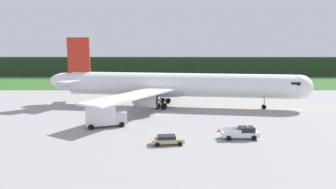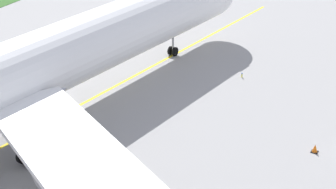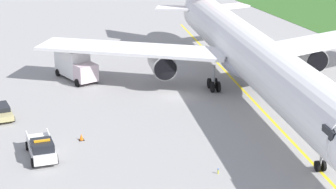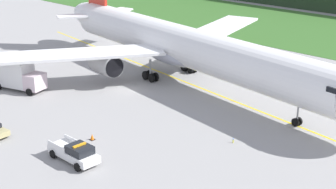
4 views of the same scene
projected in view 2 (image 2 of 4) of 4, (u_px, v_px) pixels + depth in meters
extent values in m
plane|color=#969493|center=(98.00, 172.00, 39.45)|extent=(320.00, 320.00, 0.00)
cube|color=yellow|center=(38.00, 128.00, 45.15)|extent=(77.07, 11.03, 0.01)
cylinder|color=white|center=(32.00, 69.00, 43.08)|extent=(48.85, 11.77, 5.11)
ellipsoid|color=#ABAEBE|center=(8.00, 98.00, 41.86)|extent=(12.52, 6.96, 2.81)
cube|color=white|center=(90.00, 173.00, 31.63)|extent=(16.31, 21.73, 0.35)
cylinder|color=#A4A4A4|center=(74.00, 161.00, 35.30)|extent=(4.68, 3.34, 2.77)
cylinder|color=black|center=(98.00, 146.00, 36.96)|extent=(0.47, 2.54, 2.54)
cylinder|color=gray|center=(173.00, 40.00, 58.23)|extent=(0.20, 0.20, 2.33)
cylinder|color=black|center=(171.00, 51.00, 58.86)|extent=(0.92, 0.34, 0.90)
cylinder|color=black|center=(175.00, 52.00, 58.59)|extent=(0.92, 0.34, 0.90)
cylinder|color=gray|center=(33.00, 138.00, 40.14)|extent=(0.28, 0.28, 2.33)
cylinder|color=black|center=(39.00, 147.00, 41.34)|extent=(1.23, 0.46, 1.20)
cylinder|color=black|center=(46.00, 150.00, 40.98)|extent=(1.23, 0.46, 1.20)
cylinder|color=black|center=(24.00, 155.00, 40.29)|extent=(1.23, 0.46, 1.20)
cylinder|color=black|center=(31.00, 158.00, 39.93)|extent=(1.23, 0.46, 1.20)
cube|color=black|center=(314.00, 152.00, 41.85)|extent=(0.49, 0.49, 0.03)
cone|color=orange|center=(315.00, 148.00, 41.72)|extent=(0.38, 0.38, 0.59)
cylinder|color=yellow|center=(242.00, 76.00, 53.85)|extent=(0.10, 0.10, 0.35)
sphere|color=blue|center=(242.00, 73.00, 53.75)|extent=(0.12, 0.12, 0.12)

